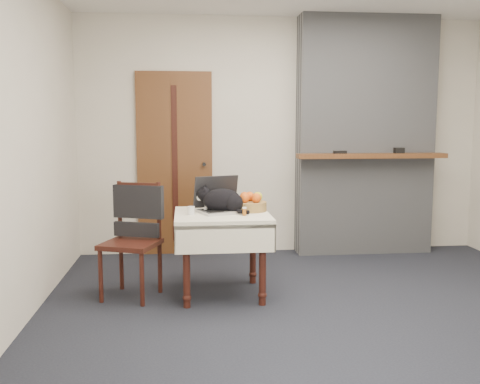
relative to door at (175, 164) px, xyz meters
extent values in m
plane|color=black|center=(1.20, -1.97, -1.00)|extent=(4.50, 4.50, 0.00)
cube|color=beige|center=(1.20, 0.03, 0.30)|extent=(4.50, 0.02, 2.60)
cube|color=beige|center=(-1.05, -1.97, 0.30)|extent=(0.02, 4.00, 2.60)
cube|color=brown|center=(0.00, 0.00, 0.00)|extent=(0.82, 0.05, 2.00)
cube|color=#37180F|center=(0.00, -0.03, 0.00)|extent=(0.06, 0.01, 1.70)
cylinder|color=black|center=(0.32, -0.04, 0.00)|extent=(0.04, 0.06, 0.04)
cube|color=gray|center=(2.10, -0.12, 0.30)|extent=(1.50, 0.30, 2.60)
cube|color=brown|center=(2.10, -0.36, 0.10)|extent=(1.62, 0.18, 0.05)
cube|color=black|center=(1.75, -0.36, 0.14)|extent=(0.14, 0.04, 0.03)
cube|color=black|center=(2.40, -0.36, 0.16)|extent=(0.10, 0.07, 0.06)
cylinder|color=#37180F|center=(0.11, -1.81, -0.68)|extent=(0.06, 0.06, 0.64)
sphere|color=#37180F|center=(0.11, -1.81, -0.92)|extent=(0.07, 0.07, 0.07)
cylinder|color=#37180F|center=(0.71, -1.81, -0.68)|extent=(0.06, 0.06, 0.64)
sphere|color=#37180F|center=(0.71, -1.81, -0.92)|extent=(0.07, 0.07, 0.07)
cylinder|color=#37180F|center=(0.11, -1.21, -0.68)|extent=(0.06, 0.06, 0.64)
sphere|color=#37180F|center=(0.11, -1.21, -0.92)|extent=(0.07, 0.07, 0.07)
cylinder|color=#37180F|center=(0.71, -1.21, -0.68)|extent=(0.06, 0.06, 0.64)
sphere|color=#37180F|center=(0.71, -1.21, -0.92)|extent=(0.07, 0.07, 0.07)
cube|color=beige|center=(0.41, -1.51, -0.33)|extent=(0.78, 0.78, 0.06)
cube|color=beige|center=(0.41, -1.90, -0.44)|extent=(0.78, 0.01, 0.22)
cube|color=beige|center=(0.41, -1.13, -0.44)|extent=(0.78, 0.01, 0.22)
cube|color=beige|center=(0.02, -1.51, -0.44)|extent=(0.01, 0.78, 0.22)
cube|color=beige|center=(0.79, -1.51, -0.44)|extent=(0.01, 0.78, 0.22)
cube|color=#B7B7BC|center=(0.43, -1.49, -0.29)|extent=(0.47, 0.40, 0.02)
cube|color=black|center=(0.43, -1.49, -0.27)|extent=(0.38, 0.29, 0.00)
cube|color=black|center=(0.37, -1.33, -0.14)|extent=(0.40, 0.21, 0.27)
cube|color=#9BBCE3|center=(0.37, -1.34, -0.14)|extent=(0.36, 0.18, 0.24)
ellipsoid|color=black|center=(0.41, -1.48, -0.20)|extent=(0.36, 0.27, 0.20)
ellipsoid|color=black|center=(0.51, -1.51, -0.22)|extent=(0.21, 0.22, 0.16)
sphere|color=black|center=(0.26, -1.43, -0.15)|extent=(0.15, 0.15, 0.12)
ellipsoid|color=white|center=(0.23, -1.42, -0.18)|extent=(0.07, 0.07, 0.06)
ellipsoid|color=white|center=(0.29, -1.44, -0.24)|extent=(0.07, 0.08, 0.08)
cone|color=black|center=(0.26, -1.47, -0.09)|extent=(0.05, 0.05, 0.05)
cone|color=black|center=(0.28, -1.40, -0.09)|extent=(0.05, 0.05, 0.05)
cylinder|color=black|center=(0.55, -1.60, -0.28)|extent=(0.16, 0.13, 0.03)
sphere|color=white|center=(0.27, -1.48, -0.28)|extent=(0.04, 0.04, 0.04)
sphere|color=white|center=(0.30, -1.40, -0.28)|extent=(0.04, 0.04, 0.04)
cylinder|color=white|center=(0.15, -1.56, -0.27)|extent=(0.06, 0.06, 0.07)
cylinder|color=#A05413|center=(0.58, -1.66, -0.27)|extent=(0.03, 0.03, 0.06)
cylinder|color=silver|center=(0.58, -1.66, -0.24)|extent=(0.03, 0.03, 0.01)
cylinder|color=#A87D43|center=(0.66, -1.43, -0.26)|extent=(0.28, 0.28, 0.08)
sphere|color=#E45113|center=(0.60, -1.46, -0.18)|extent=(0.08, 0.08, 0.08)
sphere|color=#E45113|center=(0.70, -1.47, -0.18)|extent=(0.08, 0.08, 0.08)
sphere|color=#E45113|center=(0.66, -1.37, -0.18)|extent=(0.08, 0.08, 0.08)
sphere|color=yellow|center=(0.73, -1.39, -0.18)|extent=(0.08, 0.08, 0.08)
sphere|color=#E45113|center=(0.61, -1.38, -0.18)|extent=(0.08, 0.08, 0.08)
cube|color=black|center=(0.55, -1.42, -0.30)|extent=(0.14, 0.05, 0.01)
cube|color=#37180F|center=(-0.35, -1.51, -0.55)|extent=(0.54, 0.54, 0.04)
cylinder|color=#37180F|center=(-0.58, -1.62, -0.77)|extent=(0.04, 0.04, 0.45)
cylinder|color=#37180F|center=(-0.24, -1.74, -0.77)|extent=(0.04, 0.04, 0.45)
cylinder|color=#37180F|center=(-0.46, -1.28, -0.77)|extent=(0.04, 0.04, 0.45)
cylinder|color=#37180F|center=(-0.12, -1.40, -0.77)|extent=(0.04, 0.04, 0.45)
cylinder|color=#37180F|center=(-0.46, -1.28, -0.30)|extent=(0.04, 0.04, 0.50)
cylinder|color=#37180F|center=(-0.12, -1.40, -0.30)|extent=(0.04, 0.04, 0.50)
cube|color=#37180F|center=(-0.29, -1.34, -0.20)|extent=(0.35, 0.15, 0.28)
cube|color=black|center=(-0.29, -1.35, -0.22)|extent=(0.43, 0.21, 0.28)
camera|label=1|loc=(0.10, -5.90, 0.44)|focal=40.00mm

